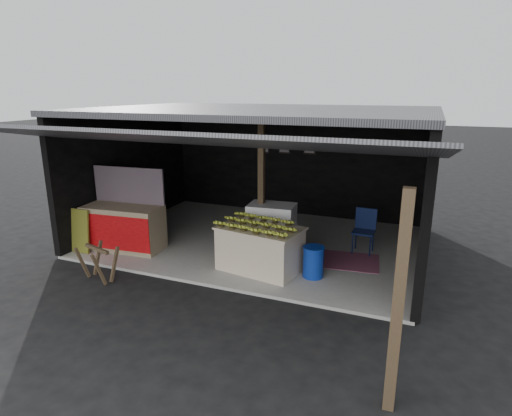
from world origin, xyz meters
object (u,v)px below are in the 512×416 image
at_px(banana_table, 260,249).
at_px(sawhorse, 98,260).
at_px(white_crate, 271,229).
at_px(neighbor_stall, 124,225).
at_px(water_barrel, 313,263).
at_px(plastic_chair, 365,227).

xyz_separation_m(banana_table, sawhorse, (-2.61, -1.44, -0.08)).
height_order(white_crate, neighbor_stall, neighbor_stall).
height_order(banana_table, water_barrel, banana_table).
bearing_deg(water_barrel, banana_table, -176.67).
height_order(banana_table, sawhorse, banana_table).
relative_size(banana_table, plastic_chair, 1.80).
xyz_separation_m(neighbor_stall, sawhorse, (0.53, -1.41, -0.17)).
bearing_deg(banana_table, plastic_chair, 54.88).
bearing_deg(white_crate, sawhorse, -141.78).
relative_size(white_crate, water_barrel, 1.90).
relative_size(white_crate, neighbor_stall, 0.61).
distance_m(banana_table, plastic_chair, 2.42).
bearing_deg(white_crate, plastic_chair, 18.95).
bearing_deg(water_barrel, neighbor_stall, -178.82).
distance_m(sawhorse, plastic_chair, 5.35).
relative_size(neighbor_stall, sawhorse, 2.45).
relative_size(white_crate, sawhorse, 1.48).
relative_size(white_crate, plastic_chair, 1.13).
bearing_deg(neighbor_stall, water_barrel, -3.97).
relative_size(neighbor_stall, plastic_chair, 1.87).
xyz_separation_m(white_crate, water_barrel, (1.13, -0.86, -0.25)).
xyz_separation_m(neighbor_stall, plastic_chair, (4.84, 1.75, 0.03)).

